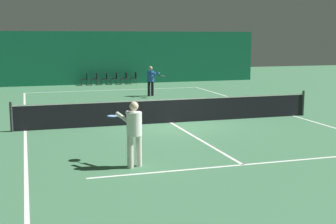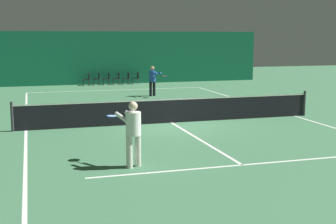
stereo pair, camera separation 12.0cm
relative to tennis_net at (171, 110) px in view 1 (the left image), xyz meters
The scene contains 17 objects.
ground_plane 0.51m from the tennis_net, ahead, with size 60.00×60.00×0.00m, color #3D704C.
backdrop_curtain 15.96m from the tennis_net, 90.00° to the left, with size 23.00×0.12×3.72m.
court_line_baseline_far 11.91m from the tennis_net, 90.00° to the left, with size 11.00×0.10×0.00m.
court_line_service_far 6.42m from the tennis_net, 90.00° to the left, with size 8.25×0.10×0.00m.
court_line_service_near 6.42m from the tennis_net, 90.00° to the right, with size 8.25×0.10×0.00m.
court_line_sideline_left 5.52m from the tennis_net, behind, with size 0.10×23.80×0.00m.
court_line_sideline_right 5.52m from the tennis_net, ahead, with size 0.10×23.80×0.00m.
court_line_centre 0.51m from the tennis_net, ahead, with size 0.10×12.80×0.00m.
tennis_net is the anchor object (origin of this frame).
player_near 6.39m from the tennis_net, 116.10° to the right, with size 0.85×1.41×1.72m.
player_far 8.44m from the tennis_net, 80.26° to the left, with size 0.95×1.37×1.70m.
courtside_chair_0 15.42m from the tennis_net, 95.33° to the left, with size 0.44×0.44×0.84m.
courtside_chair_1 15.37m from the tennis_net, 92.75° to the left, with size 0.44×0.44×0.84m.
courtside_chair_2 15.35m from the tennis_net, 90.15° to the left, with size 0.44×0.44×0.84m.
courtside_chair_3 15.37m from the tennis_net, 87.55° to the left, with size 0.44×0.44×0.84m.
courtside_chair_4 15.41m from the tennis_net, 84.96° to the left, with size 0.44×0.44×0.84m.
courtside_chair_5 15.49m from the tennis_net, 82.39° to the left, with size 0.44×0.44×0.84m.
Camera 1 is at (-5.41, -17.28, 3.36)m, focal length 50.00 mm.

